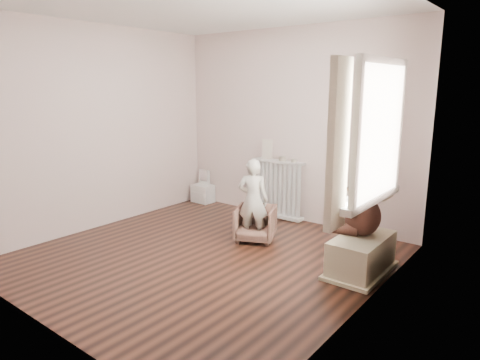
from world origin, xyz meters
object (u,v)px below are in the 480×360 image
Objects in this scene: toy_vanity at (203,185)px; teddy_bear at (363,205)px; toy_bench at (361,253)px; radiator at (278,191)px; plush_cat at (378,178)px; child at (253,200)px; armchair at (255,223)px.

teddy_bear is at bearing -16.67° from toy_vanity.
toy_bench is at bearing -17.77° from toy_vanity.
radiator is 3.67× the size of plush_cat.
child is (0.29, -0.99, 0.12)m from radiator.
teddy_bear is (3.02, -0.90, 0.40)m from toy_vanity.
toy_bench is 1.33× the size of teddy_bear.
radiator is at bearing 1.22° from toy_vanity.
child is 1.33m from teddy_bear.
radiator is 1.38× the size of teddy_bear.
plush_cat is at bearing -50.73° from teddy_bear.
child is at bearing 178.84° from plush_cat.
radiator is at bearing 138.83° from teddy_bear.
child is at bearing -29.28° from toy_vanity.
toy_vanity is at bearing 127.92° from armchair.
plush_cat is (1.80, -1.09, 0.61)m from radiator.
toy_bench is (3.07, -0.98, -0.08)m from toy_vanity.
teddy_bear reaches higher than radiator.
child is at bearing -73.40° from radiator.
radiator is 1.04× the size of toy_bench.
armchair is 1.37m from toy_bench.
toy_bench is at bearing -27.38° from armchair.
plush_cat is (0.14, -0.08, 0.80)m from toy_bench.
toy_bench is at bearing 154.71° from child.
armchair is at bearing -72.57° from radiator.
radiator is 1.95m from toy_bench.
armchair is at bearing -27.98° from toy_vanity.
toy_bench is 0.48m from teddy_bear.
plush_cat reaches higher than radiator.
toy_vanity is 1.11× the size of armchair.
plush_cat reaches higher than child.
teddy_bear is at bearing 143.22° from plush_cat.
plush_cat is at bearing -30.06° from armchair.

